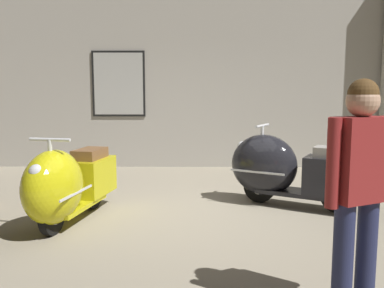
{
  "coord_description": "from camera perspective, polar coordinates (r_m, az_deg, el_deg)",
  "views": [
    {
      "loc": [
        -0.11,
        -4.68,
        1.48
      ],
      "look_at": [
        -0.16,
        0.38,
        0.84
      ],
      "focal_mm": 37.67,
      "sensor_mm": 36.0,
      "label": 1
    }
  ],
  "objects": [
    {
      "name": "ground_plane",
      "position": [
        4.91,
        1.87,
        -10.38
      ],
      "size": [
        60.0,
        60.0,
        0.0
      ],
      "primitive_type": "plane",
      "color": "gray"
    },
    {
      "name": "showroom_back_wall",
      "position": [
        8.14,
        2.26,
        10.19
      ],
      "size": [
        18.0,
        0.63,
        3.82
      ],
      "color": "#ADA89E",
      "rests_on": "ground"
    },
    {
      "name": "scooter_0",
      "position": [
        4.74,
        -17.36,
        -5.48
      ],
      "size": [
        0.78,
        1.74,
        1.03
      ],
      "rotation": [
        0.0,
        0.0,
        -1.76
      ],
      "color": "black",
      "rests_on": "ground"
    },
    {
      "name": "scooter_1",
      "position": [
        5.45,
        12.94,
        -3.51
      ],
      "size": [
        1.78,
        1.26,
        1.07
      ],
      "rotation": [
        0.0,
        0.0,
        2.65
      ],
      "color": "black",
      "rests_on": "ground"
    },
    {
      "name": "visitor_0",
      "position": [
        2.84,
        22.51,
        -4.91
      ],
      "size": [
        0.49,
        0.36,
        1.57
      ],
      "rotation": [
        0.0,
        0.0,
        2.01
      ],
      "color": "black",
      "rests_on": "ground"
    }
  ]
}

